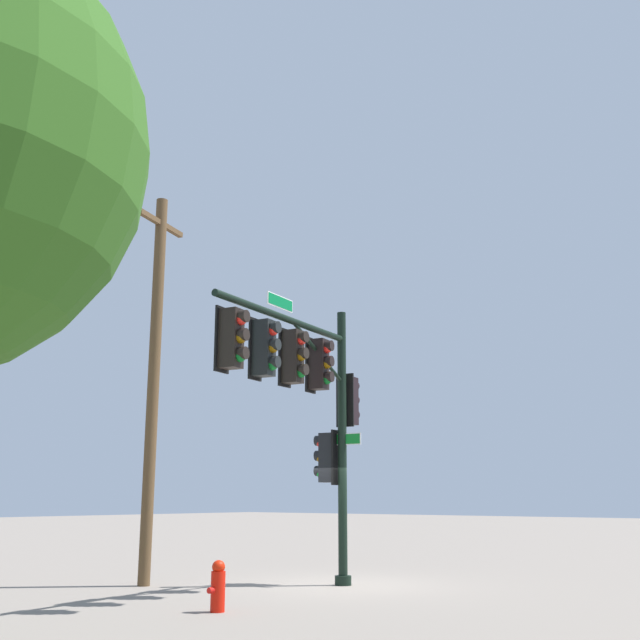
# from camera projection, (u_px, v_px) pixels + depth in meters

# --- Properties ---
(ground_plane) EXTENTS (120.00, 120.00, 0.00)m
(ground_plane) POSITION_uv_depth(u_px,v_px,m) (343.00, 585.00, 16.73)
(ground_plane) COLOR gray
(signal_pole_assembly) EXTENTS (5.49, 1.72, 6.07)m
(signal_pole_assembly) POSITION_uv_depth(u_px,v_px,m) (308.00, 390.00, 16.41)
(signal_pole_assembly) COLOR black
(signal_pole_assembly) RESTS_ON ground_plane
(utility_pole) EXTENTS (1.75, 0.66, 8.82)m
(utility_pole) POSITION_uv_depth(u_px,v_px,m) (154.00, 376.00, 17.61)
(utility_pole) COLOR brown
(utility_pole) RESTS_ON ground_plane
(fire_hydrant) EXTENTS (0.33, 0.24, 0.83)m
(fire_hydrant) POSITION_uv_depth(u_px,v_px,m) (218.00, 586.00, 12.91)
(fire_hydrant) COLOR red
(fire_hydrant) RESTS_ON ground_plane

